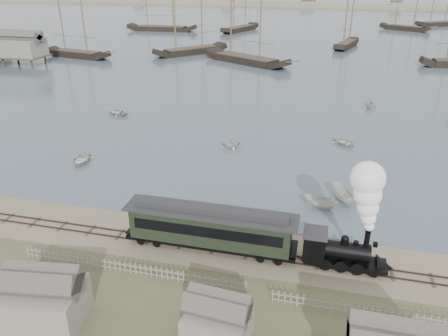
# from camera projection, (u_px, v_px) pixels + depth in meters

# --- Properties ---
(ground) EXTENTS (600.00, 600.00, 0.00)m
(ground) POSITION_uv_depth(u_px,v_px,m) (230.00, 238.00, 40.00)
(ground) COLOR #9C8E6F
(ground) RESTS_ON ground
(harbor_water) EXTENTS (600.00, 336.00, 0.06)m
(harbor_water) POSITION_uv_depth(u_px,v_px,m) (318.00, 22.00, 189.61)
(harbor_water) COLOR #485A66
(harbor_water) RESTS_ON ground
(rail_track) EXTENTS (120.00, 1.80, 0.16)m
(rail_track) POSITION_uv_depth(u_px,v_px,m) (224.00, 250.00, 38.23)
(rail_track) COLOR #3E2921
(rail_track) RESTS_ON ground
(picket_fence_west) EXTENTS (19.00, 0.10, 1.20)m
(picket_fence_west) POSITION_uv_depth(u_px,v_px,m) (132.00, 274.00, 35.25)
(picket_fence_west) COLOR gray
(picket_fence_west) RESTS_ON ground
(picket_fence_east) EXTENTS (15.00, 0.10, 1.20)m
(picket_fence_east) POSITION_uv_depth(u_px,v_px,m) (378.00, 320.00, 30.70)
(picket_fence_east) COLOR gray
(picket_fence_east) RESTS_ON ground
(shed_left) EXTENTS (5.00, 4.00, 4.10)m
(shed_left) POSITION_uv_depth(u_px,v_px,m) (50.00, 320.00, 30.73)
(shed_left) COLOR gray
(shed_left) RESTS_ON ground
(far_spit) EXTENTS (500.00, 20.00, 1.80)m
(far_spit) POSITION_uv_depth(u_px,v_px,m) (325.00, 7.00, 260.03)
(far_spit) COLOR tan
(far_spit) RESTS_ON ground
(locomotive) EXTENTS (7.31, 2.73, 9.11)m
(locomotive) POSITION_uv_depth(u_px,v_px,m) (360.00, 225.00, 34.11)
(locomotive) COLOR black
(locomotive) RESTS_ON ground
(passenger_coach) EXTENTS (14.97, 2.89, 3.63)m
(passenger_coach) POSITION_uv_depth(u_px,v_px,m) (210.00, 226.00, 37.55)
(passenger_coach) COLOR black
(passenger_coach) RESTS_ON ground
(beached_dinghy) EXTENTS (4.80, 4.96, 0.84)m
(beached_dinghy) POSITION_uv_depth(u_px,v_px,m) (160.00, 218.00, 42.25)
(beached_dinghy) COLOR silver
(beached_dinghy) RESTS_ON ground
(rowboat_0) EXTENTS (4.23, 3.34, 0.79)m
(rowboat_0) POSITION_uv_depth(u_px,v_px,m) (81.00, 160.00, 54.90)
(rowboat_0) COLOR silver
(rowboat_0) RESTS_ON harbor_water
(rowboat_1) EXTENTS (3.14, 3.34, 1.40)m
(rowboat_1) POSITION_uv_depth(u_px,v_px,m) (231.00, 143.00, 59.23)
(rowboat_1) COLOR silver
(rowboat_1) RESTS_ON harbor_water
(rowboat_2) EXTENTS (4.15, 3.03, 1.51)m
(rowboat_2) POSITION_uv_depth(u_px,v_px,m) (342.00, 195.00, 45.79)
(rowboat_2) COLOR silver
(rowboat_2) RESTS_ON harbor_water
(rowboat_3) EXTENTS (4.24, 4.25, 0.72)m
(rowboat_3) POSITION_uv_depth(u_px,v_px,m) (345.00, 142.00, 60.35)
(rowboat_3) COLOR silver
(rowboat_3) RESTS_ON harbor_water
(rowboat_6) EXTENTS (4.13, 4.75, 0.82)m
(rowboat_6) POSITION_uv_depth(u_px,v_px,m) (117.00, 112.00, 72.55)
(rowboat_6) COLOR silver
(rowboat_6) RESTS_ON harbor_water
(rowboat_7) EXTENTS (3.16, 2.74, 1.64)m
(rowboat_7) POSITION_uv_depth(u_px,v_px,m) (370.00, 103.00, 75.92)
(rowboat_7) COLOR silver
(rowboat_7) RESTS_ON harbor_water
(rowboat_8) EXTENTS (1.56, 3.49, 1.31)m
(rowboat_8) POSITION_uv_depth(u_px,v_px,m) (320.00, 203.00, 44.44)
(rowboat_8) COLOR silver
(rowboat_8) RESTS_ON harbor_water
(schooner_0) EXTENTS (19.97, 8.07, 20.00)m
(schooner_0) POSITION_uv_depth(u_px,v_px,m) (73.00, 18.00, 113.59)
(schooner_0) COLOR black
(schooner_0) RESTS_ON harbor_water
(schooner_1) EXTENTS (18.29, 19.73, 20.00)m
(schooner_1) POSITION_uv_depth(u_px,v_px,m) (190.00, 16.00, 118.02)
(schooner_1) COLOR black
(schooner_1) RESTS_ON harbor_water
(schooner_2) EXTENTS (24.54, 17.37, 20.00)m
(schooner_2) POSITION_uv_depth(u_px,v_px,m) (247.00, 22.00, 106.85)
(schooner_2) COLOR black
(schooner_2) RESTS_ON harbor_water
(schooner_3) EXTENTS (8.31, 17.30, 20.00)m
(schooner_3) POSITION_uv_depth(u_px,v_px,m) (350.00, 13.00, 127.34)
(schooner_3) COLOR black
(schooner_3) RESTS_ON harbor_water
(schooner_6) EXTENTS (26.65, 7.07, 20.00)m
(schooner_6) POSITION_uv_depth(u_px,v_px,m) (160.00, 3.00, 161.16)
(schooner_6) COLOR black
(schooner_6) RESTS_ON harbor_water
(schooner_7) EXTENTS (11.81, 21.19, 20.00)m
(schooner_7) POSITION_uv_depth(u_px,v_px,m) (240.00, 3.00, 160.08)
(schooner_7) COLOR black
(schooner_7) RESTS_ON harbor_water
(schooner_8) EXTENTS (18.32, 12.68, 20.00)m
(schooner_8) POSITION_uv_depth(u_px,v_px,m) (409.00, 2.00, 162.09)
(schooner_8) COLOR black
(schooner_8) RESTS_ON harbor_water
(schooner_9) EXTENTS (19.73, 16.09, 20.00)m
(schooner_9) POSITION_uv_depth(u_px,v_px,m) (443.00, 0.00, 174.02)
(schooner_9) COLOR black
(schooner_9) RESTS_ON harbor_water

